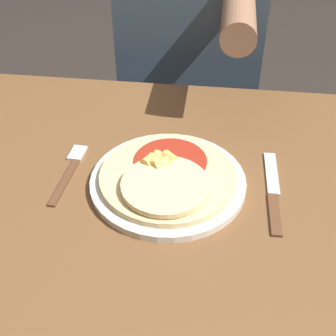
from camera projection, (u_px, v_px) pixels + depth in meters
dining_table at (159, 247)px, 0.88m from camera, size 1.11×0.85×0.72m
plate at (168, 182)px, 0.85m from camera, size 0.28×0.28×0.01m
pizza at (167, 177)px, 0.84m from camera, size 0.25×0.25×0.04m
fork at (70, 170)px, 0.89m from camera, size 0.03×0.18×0.00m
knife at (273, 193)px, 0.84m from camera, size 0.03×0.22×0.00m
person_diner at (192, 45)px, 1.31m from camera, size 0.39×0.52×1.22m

